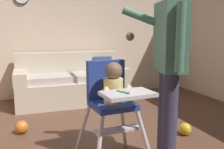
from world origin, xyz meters
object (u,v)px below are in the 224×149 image
(couch, at_px, (71,83))
(toy_ball_second, at_px, (22,127))
(toy_ball, at_px, (185,129))
(high_chair, at_px, (112,94))
(adult_standing, at_px, (169,63))

(couch, height_order, toy_ball_second, couch)
(toy_ball, height_order, toy_ball_second, toy_ball_second)
(couch, xyz_separation_m, high_chair, (-0.03, -2.23, 0.33))
(high_chair, bearing_deg, toy_ball_second, -146.72)
(couch, height_order, adult_standing, adult_standing)
(adult_standing, xyz_separation_m, toy_ball, (0.54, 0.45, -0.86))
(high_chair, height_order, adult_standing, adult_standing)
(couch, relative_size, high_chair, 1.95)
(high_chair, bearing_deg, adult_standing, 70.66)
(adult_standing, xyz_separation_m, toy_ball_second, (-1.29, 1.14, -0.86))
(toy_ball, bearing_deg, high_chair, -162.63)
(adult_standing, height_order, toy_ball, adult_standing)
(toy_ball, distance_m, toy_ball_second, 1.96)
(couch, relative_size, adult_standing, 1.13)
(high_chair, distance_m, adult_standing, 0.57)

